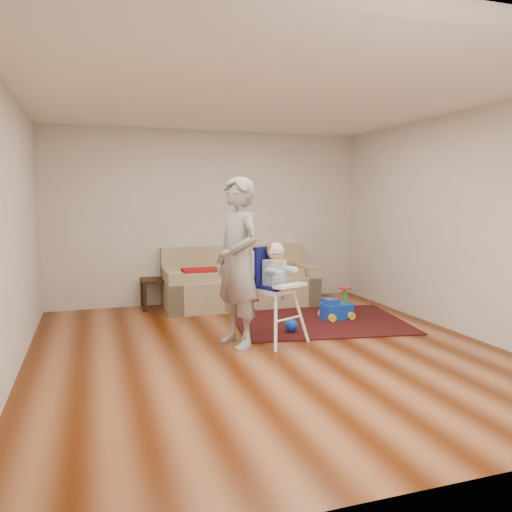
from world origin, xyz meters
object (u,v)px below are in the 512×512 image
object	(u,v)px
sofa	(240,277)
adult	(238,263)
side_table	(157,293)
high_chair	(276,294)
ride_on_toy	(337,303)
toy_ball	(291,325)

from	to	relation	value
sofa	adult	bearing A→B (deg)	-106.61
side_table	high_chair	world-z (taller)	high_chair
ride_on_toy	side_table	bearing A→B (deg)	141.38
side_table	adult	distance (m)	2.43
sofa	ride_on_toy	size ratio (longest dim) A/B	5.36
high_chair	adult	distance (m)	0.59
ride_on_toy	high_chair	size ratio (longest dim) A/B	0.37
toy_ball	adult	size ratio (longest dim) A/B	0.09
sofa	toy_ball	distance (m)	1.77
side_table	adult	world-z (taller)	adult
high_chair	adult	world-z (taller)	adult
ride_on_toy	toy_ball	bearing A→B (deg)	-157.45
sofa	side_table	xyz separation A→B (m)	(-1.25, 0.23, -0.23)
ride_on_toy	toy_ball	distance (m)	0.96
high_chair	sofa	bearing A→B (deg)	60.45
sofa	toy_ball	xyz separation A→B (m)	(0.15, -1.73, -0.35)
high_chair	adult	xyz separation A→B (m)	(-0.45, 0.01, 0.38)
ride_on_toy	toy_ball	world-z (taller)	ride_on_toy
sofa	high_chair	size ratio (longest dim) A/B	1.99
ride_on_toy	high_chair	bearing A→B (deg)	-152.86
side_table	adult	xyz separation A→B (m)	(0.64, -2.23, 0.72)
adult	side_table	bearing A→B (deg)	178.72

